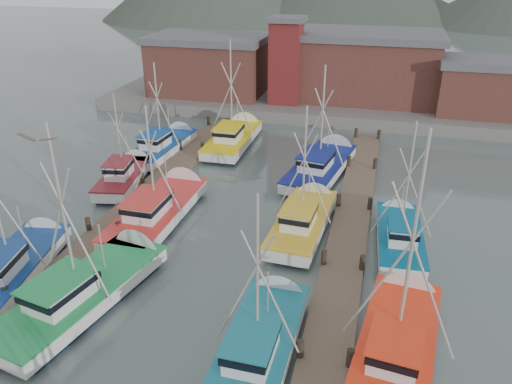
% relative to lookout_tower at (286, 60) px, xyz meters
% --- Properties ---
extents(ground, '(260.00, 260.00, 0.00)m').
position_rel_lookout_tower_xyz_m(ground, '(2.00, -33.00, -5.55)').
color(ground, '#4D5C58').
rests_on(ground, ground).
extents(dock_left, '(2.30, 46.00, 1.50)m').
position_rel_lookout_tower_xyz_m(dock_left, '(-5.00, -28.96, -5.34)').
color(dock_left, '#4D4030').
rests_on(dock_left, ground).
extents(dock_right, '(2.30, 46.00, 1.50)m').
position_rel_lookout_tower_xyz_m(dock_right, '(9.00, -28.96, -5.34)').
color(dock_right, '#4D4030').
rests_on(dock_right, ground).
extents(quay, '(44.00, 16.00, 1.20)m').
position_rel_lookout_tower_xyz_m(quay, '(2.00, 4.00, -4.95)').
color(quay, gray).
rests_on(quay, ground).
extents(shed_left, '(12.72, 8.48, 6.20)m').
position_rel_lookout_tower_xyz_m(shed_left, '(-9.00, 2.00, -1.21)').
color(shed_left, brown).
rests_on(shed_left, quay).
extents(shed_center, '(14.84, 9.54, 6.90)m').
position_rel_lookout_tower_xyz_m(shed_center, '(8.00, 4.00, -0.86)').
color(shed_center, brown).
rests_on(shed_center, quay).
extents(shed_right, '(8.48, 6.36, 5.20)m').
position_rel_lookout_tower_xyz_m(shed_right, '(19.00, 1.00, -1.71)').
color(shed_right, brown).
rests_on(shed_right, quay).
extents(lookout_tower, '(3.60, 3.60, 8.50)m').
position_rel_lookout_tower_xyz_m(lookout_tower, '(0.00, 0.00, 0.00)').
color(lookout_tower, maroon).
rests_on(lookout_tower, quay).
extents(distant_hills, '(175.00, 140.00, 42.00)m').
position_rel_lookout_tower_xyz_m(distant_hills, '(-10.76, 89.59, -5.55)').
color(distant_hills, '#40493D').
rests_on(distant_hills, ground).
extents(boat_4, '(4.90, 10.44, 10.14)m').
position_rel_lookout_tower_xyz_m(boat_4, '(-2.55, -33.39, -4.87)').
color(boat_4, black).
rests_on(boat_4, ground).
extents(boat_5, '(3.43, 8.86, 8.50)m').
position_rel_lookout_tower_xyz_m(boat_5, '(6.33, -34.78, -4.87)').
color(boat_5, black).
rests_on(boat_5, ground).
extents(boat_6, '(4.16, 9.00, 9.44)m').
position_rel_lookout_tower_xyz_m(boat_6, '(-7.30, -32.50, -4.87)').
color(boat_6, black).
rests_on(boat_6, ground).
extents(boat_7, '(4.36, 9.59, 10.96)m').
position_rel_lookout_tower_xyz_m(boat_7, '(11.83, -33.29, -4.86)').
color(boat_7, black).
rests_on(boat_7, ground).
extents(boat_8, '(3.53, 10.10, 8.48)m').
position_rel_lookout_tower_xyz_m(boat_8, '(-2.79, -24.77, -4.87)').
color(boat_8, black).
rests_on(boat_8, ground).
extents(boat_9, '(3.48, 8.88, 8.65)m').
position_rel_lookout_tower_xyz_m(boat_9, '(6.25, -23.94, -4.87)').
color(boat_9, black).
rests_on(boat_9, ground).
extents(boat_10, '(3.66, 8.02, 7.38)m').
position_rel_lookout_tower_xyz_m(boat_10, '(-7.52, -20.51, -4.87)').
color(boat_10, black).
rests_on(boat_10, ground).
extents(boat_11, '(3.29, 7.92, 8.21)m').
position_rel_lookout_tower_xyz_m(boat_11, '(11.84, -24.35, -4.87)').
color(boat_11, black).
rests_on(boat_11, ground).
extents(boat_12, '(4.05, 9.82, 10.04)m').
position_rel_lookout_tower_xyz_m(boat_12, '(-2.25, -10.64, -4.87)').
color(boat_12, black).
rests_on(boat_12, ground).
extents(boat_13, '(4.69, 10.45, 9.32)m').
position_rel_lookout_tower_xyz_m(boat_13, '(6.12, -15.05, -4.87)').
color(boat_13, black).
rests_on(boat_13, ground).
extents(boat_14, '(3.51, 9.01, 8.44)m').
position_rel_lookout_tower_xyz_m(boat_14, '(-7.34, -14.10, -4.87)').
color(boat_14, black).
rests_on(boat_14, ground).
extents(gull_near, '(1.55, 0.64, 0.24)m').
position_rel_lookout_tower_xyz_m(gull_near, '(-0.68, -37.26, 4.19)').
color(gull_near, gray).
rests_on(gull_near, ground).
extents(gull_far, '(1.54, 0.60, 0.24)m').
position_rel_lookout_tower_xyz_m(gull_far, '(4.72, -31.44, 0.91)').
color(gull_far, gray).
rests_on(gull_far, ground).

